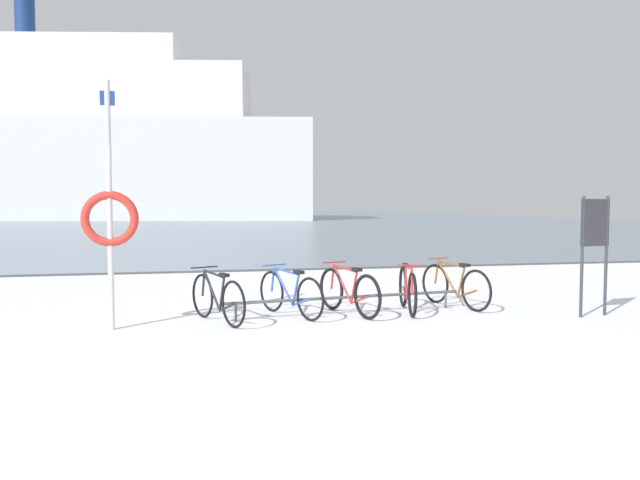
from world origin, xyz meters
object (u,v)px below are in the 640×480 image
bicycle_1 (290,294)px  bicycle_2 (348,292)px  rescue_post (110,213)px  ferry_ship (91,146)px  bicycle_3 (408,289)px  info_sign (595,235)px  bicycle_4 (455,286)px  bicycle_0 (217,298)px

bicycle_1 → bicycle_2: 0.96m
bicycle_2 → rescue_post: bearing=-172.8°
rescue_post → ferry_ship: (-9.37, 60.67, 6.23)m
bicycle_3 → info_sign: (2.78, -0.98, 0.93)m
bicycle_2 → ferry_ship: size_ratio=0.04×
bicycle_2 → info_sign: (3.81, -0.97, 0.93)m
bicycle_4 → bicycle_2: bearing=-171.8°
bicycle_3 → rescue_post: size_ratio=0.47×
bicycle_4 → rescue_post: 5.82m
bicycle_4 → info_sign: bearing=-34.7°
info_sign → rescue_post: rescue_post is taller
bicycle_0 → bicycle_4: bicycle_4 is taller
rescue_post → ferry_ship: 61.70m
bicycle_2 → bicycle_3: (1.02, 0.01, 0.00)m
bicycle_0 → rescue_post: bearing=-171.9°
bicycle_4 → info_sign: info_sign is taller
bicycle_2 → bicycle_4: (1.99, 0.29, 0.00)m
bicycle_0 → bicycle_4: bearing=7.4°
bicycle_3 → ferry_ship: 62.26m
bicycle_4 → rescue_post: bearing=-172.4°
info_sign → bicycle_4: bearing=145.3°
bicycle_1 → bicycle_4: bicycle_4 is taller
bicycle_2 → bicycle_3: size_ratio=1.01×
bicycle_2 → bicycle_0: bearing=-173.4°
info_sign → rescue_post: 7.46m
bicycle_4 → bicycle_3: bearing=-164.1°
bicycle_0 → info_sign: bearing=-7.0°
bicycle_0 → bicycle_3: 3.16m
bicycle_1 → bicycle_2: (0.96, -0.04, 0.01)m
bicycle_2 → bicycle_4: 2.01m
rescue_post → info_sign: bearing=-3.9°
rescue_post → ferry_ship: bearing=98.8°
bicycle_0 → ferry_ship: bearing=100.2°
bicycle_0 → info_sign: (5.93, -0.72, 0.93)m
bicycle_3 → ferry_ship: bearing=103.1°
bicycle_4 → info_sign: 2.40m
rescue_post → ferry_ship: ferry_ship is taller
bicycle_3 → bicycle_4: (0.97, 0.28, -0.00)m
bicycle_3 → info_sign: info_sign is taller
bicycle_1 → bicycle_3: (1.98, -0.03, 0.01)m
ferry_ship → bicycle_4: bearing=-76.0°
ferry_ship → bicycle_0: bearing=-79.8°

